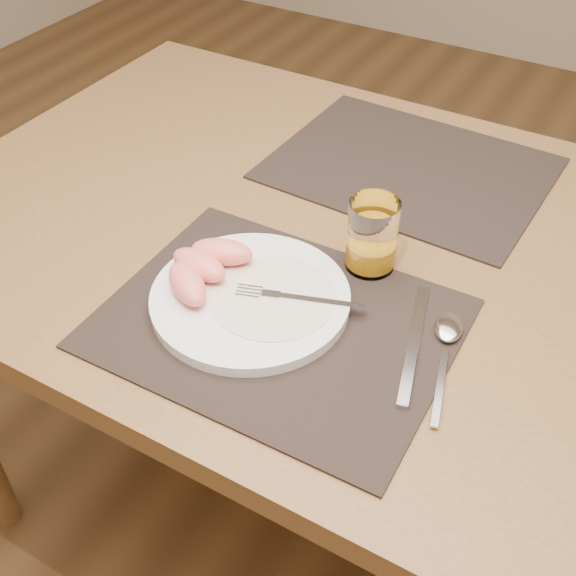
# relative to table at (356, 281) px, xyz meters

# --- Properties ---
(ground) EXTENTS (5.00, 5.00, 0.00)m
(ground) POSITION_rel_table_xyz_m (0.00, 0.00, -0.67)
(ground) COLOR brown
(ground) RESTS_ON ground
(table) EXTENTS (1.40, 0.90, 0.75)m
(table) POSITION_rel_table_xyz_m (0.00, 0.00, 0.00)
(table) COLOR brown
(table) RESTS_ON ground
(placemat_near) EXTENTS (0.45, 0.36, 0.00)m
(placemat_near) POSITION_rel_table_xyz_m (-0.01, -0.22, 0.09)
(placemat_near) COLOR black
(placemat_near) RESTS_ON table
(placemat_far) EXTENTS (0.46, 0.37, 0.00)m
(placemat_far) POSITION_rel_table_xyz_m (-0.01, 0.22, 0.09)
(placemat_far) COLOR black
(placemat_far) RESTS_ON table
(plate) EXTENTS (0.27, 0.27, 0.02)m
(plate) POSITION_rel_table_xyz_m (-0.07, -0.21, 0.10)
(plate) COLOR white
(plate) RESTS_ON placemat_near
(plate_dressing) EXTENTS (0.17, 0.17, 0.00)m
(plate_dressing) POSITION_rel_table_xyz_m (-0.04, -0.20, 0.10)
(plate_dressing) COLOR white
(plate_dressing) RESTS_ON plate
(fork) EXTENTS (0.17, 0.07, 0.00)m
(fork) POSITION_rel_table_xyz_m (-0.02, -0.19, 0.11)
(fork) COLOR silver
(fork) RESTS_ON plate
(knife) EXTENTS (0.07, 0.22, 0.01)m
(knife) POSITION_rel_table_xyz_m (0.16, -0.19, 0.09)
(knife) COLOR silver
(knife) RESTS_ON placemat_near
(spoon) EXTENTS (0.07, 0.19, 0.01)m
(spoon) POSITION_rel_table_xyz_m (0.19, -0.14, 0.09)
(spoon) COLOR silver
(spoon) RESTS_ON placemat_near
(juice_glass) EXTENTS (0.07, 0.07, 0.11)m
(juice_glass) POSITION_rel_table_xyz_m (0.04, -0.05, 0.13)
(juice_glass) COLOR white
(juice_glass) RESTS_ON placemat_near
(grapefruit_wedges) EXTENTS (0.11, 0.16, 0.04)m
(grapefruit_wedges) POSITION_rel_table_xyz_m (-0.14, -0.21, 0.12)
(grapefruit_wedges) COLOR #FF7C68
(grapefruit_wedges) RESTS_ON plate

